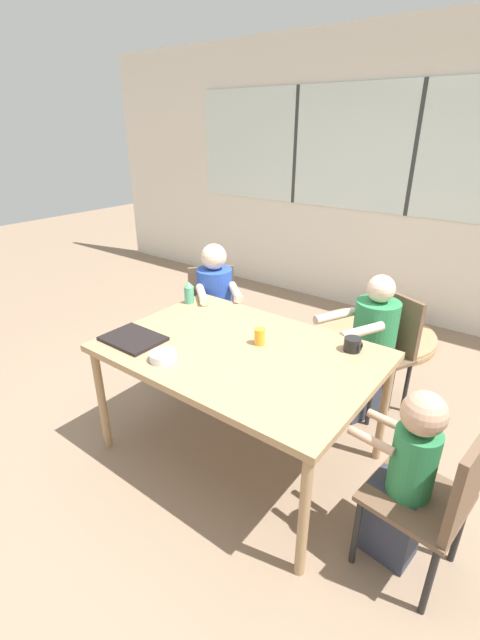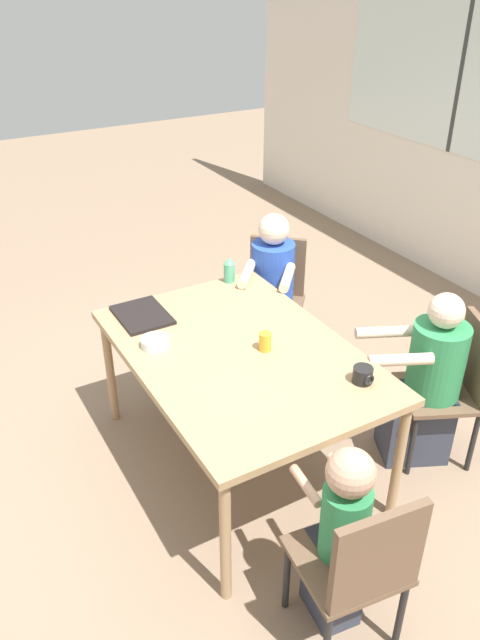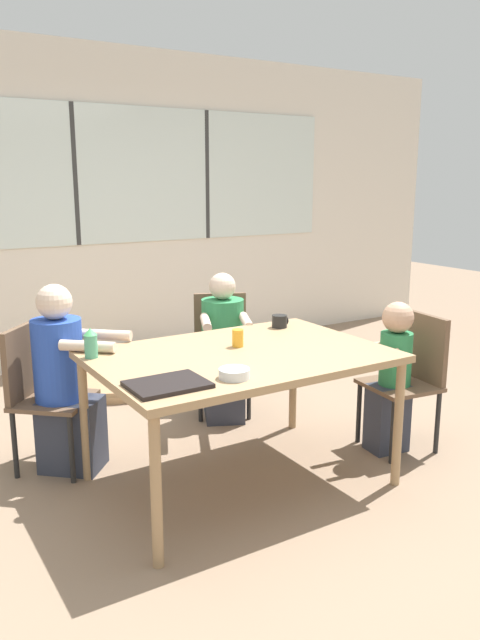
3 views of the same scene
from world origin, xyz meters
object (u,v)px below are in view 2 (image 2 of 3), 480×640
at_px(chair_for_woman_green_shirt, 275,289).
at_px(sippy_cup, 229,270).
at_px(person_man_blue_shirt, 426,387).
at_px(bowl_white_shallow, 155,342).
at_px(person_toddler, 339,540).
at_px(chair_for_toddler, 361,564).
at_px(coffee_mug, 363,375).
at_px(juice_glass, 265,342).
at_px(chair_for_man_blue_shirt, 457,380).
at_px(person_woman_green_shirt, 271,300).

xyz_separation_m(chair_for_woman_green_shirt, sippy_cup, (0.18, -0.45, 0.33)).
distance_m(person_man_blue_shirt, bowl_white_shallow, 1.48).
relative_size(chair_for_woman_green_shirt, person_toddler, 0.90).
bearing_deg(chair_for_toddler, person_man_blue_shirt, 41.93).
height_order(chair_for_toddler, coffee_mug, chair_for_toddler).
bearing_deg(sippy_cup, chair_for_woman_green_shirt, 111.23).
height_order(chair_for_toddler, bowl_white_shallow, chair_for_toddler).
distance_m(person_man_blue_shirt, juice_glass, 0.95).
height_order(chair_for_man_blue_shirt, juice_glass, juice_glass).
distance_m(chair_for_woman_green_shirt, chair_for_man_blue_shirt, 1.41).
distance_m(chair_for_man_blue_shirt, person_woman_green_shirt, 1.32).
height_order(chair_for_man_blue_shirt, sippy_cup, sippy_cup).
distance_m(chair_for_man_blue_shirt, sippy_cup, 1.45).
xyz_separation_m(chair_for_woman_green_shirt, person_toddler, (1.90, -0.90, -0.04)).
bearing_deg(chair_for_woman_green_shirt, sippy_cup, 62.74).
relative_size(chair_for_toddler, person_woman_green_shirt, 0.77).
bearing_deg(person_toddler, chair_for_man_blue_shirt, 30.41).
relative_size(person_toddler, sippy_cup, 5.92).
bearing_deg(chair_for_woman_green_shirt, coffee_mug, 115.01).
bearing_deg(person_toddler, bowl_white_shallow, 107.33).
bearing_deg(chair_for_toddler, bowl_white_shallow, 105.51).
distance_m(chair_for_man_blue_shirt, bowl_white_shallow, 1.63).
relative_size(juice_glass, bowl_white_shallow, 0.67).
bearing_deg(person_woman_green_shirt, bowl_white_shallow, 67.78).
relative_size(person_man_blue_shirt, sippy_cup, 6.47).
xyz_separation_m(chair_for_toddler, coffee_mug, (-0.65, 0.51, 0.29)).
bearing_deg(chair_for_toddler, person_woman_green_shirt, 74.00).
bearing_deg(chair_for_toddler, chair_for_woman_green_shirt, 72.67).
bearing_deg(person_man_blue_shirt, person_woman_green_shirt, 36.61).
bearing_deg(juice_glass, bowl_white_shallow, -123.16).
height_order(chair_for_toddler, juice_glass, juice_glass).
relative_size(sippy_cup, bowl_white_shallow, 1.09).
bearing_deg(person_toddler, coffee_mug, 52.47).
relative_size(chair_for_man_blue_shirt, sippy_cup, 5.32).
distance_m(person_toddler, juice_glass, 1.05).
bearing_deg(bowl_white_shallow, juice_glass, 56.84).
relative_size(chair_for_toddler, person_man_blue_shirt, 0.82).
bearing_deg(person_toddler, chair_for_woman_green_shirt, 71.42).
distance_m(sippy_cup, juice_glass, 0.79).
relative_size(chair_for_man_blue_shirt, person_man_blue_shirt, 0.82).
height_order(person_toddler, juice_glass, person_toddler).
height_order(person_woman_green_shirt, sippy_cup, person_woman_green_shirt).
bearing_deg(chair_for_woman_green_shirt, chair_for_man_blue_shirt, 143.24).
bearing_deg(sippy_cup, bowl_white_shallow, -56.42).
bearing_deg(coffee_mug, sippy_cup, -178.17).
relative_size(chair_for_toddler, sippy_cup, 5.32).
xyz_separation_m(chair_for_woman_green_shirt, chair_for_toddler, (2.05, -0.92, 0.00)).
height_order(person_woman_green_shirt, juice_glass, person_woman_green_shirt).
distance_m(person_toddler, sippy_cup, 1.82).
bearing_deg(bowl_white_shallow, person_toddler, 10.49).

